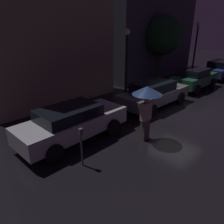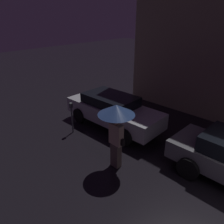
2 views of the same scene
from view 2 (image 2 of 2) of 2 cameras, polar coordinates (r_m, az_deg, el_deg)
name	(u,v)px [view 2 (image 2 of 2)]	position (r m, az deg, el deg)	size (l,w,h in m)	color
building_facade_left	(223,8)	(12.23, 26.92, 23.13)	(7.68, 3.00, 9.89)	gray
parked_car_silver	(113,110)	(9.75, 0.19, 0.54)	(4.58, 1.89, 1.45)	#B7B7BF
pedestrian_with_umbrella	(116,119)	(6.70, 1.13, -1.76)	(1.15, 1.15, 2.24)	#66564C
parking_meter	(72,115)	(9.32, -10.48, -0.68)	(0.12, 0.10, 1.37)	#4C5154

